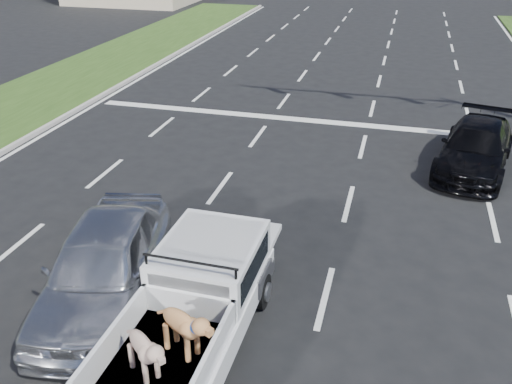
# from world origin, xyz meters

# --- Properties ---
(ground) EXTENTS (160.00, 160.00, 0.00)m
(ground) POSITION_xyz_m (0.00, 0.00, 0.00)
(ground) COLOR black
(ground) RESTS_ON ground
(road_markings) EXTENTS (17.75, 60.00, 0.01)m
(road_markings) POSITION_xyz_m (0.00, 6.56, 0.01)
(road_markings) COLOR silver
(road_markings) RESTS_ON ground
(curb_left) EXTENTS (0.15, 60.00, 0.14)m
(curb_left) POSITION_xyz_m (-9.05, 6.00, 0.07)
(curb_left) COLOR #9E9690
(curb_left) RESTS_ON ground
(pickup_truck) EXTENTS (1.84, 4.81, 1.80)m
(pickup_truck) POSITION_xyz_m (-0.20, -1.96, 0.84)
(pickup_truck) COLOR black
(pickup_truck) RESTS_ON ground
(silver_sedan) EXTENTS (2.86, 4.99, 1.60)m
(silver_sedan) POSITION_xyz_m (-2.29, -1.13, 0.80)
(silver_sedan) COLOR silver
(silver_sedan) RESTS_ON ground
(black_coupe) EXTENTS (2.77, 4.83, 1.32)m
(black_coupe) POSITION_xyz_m (5.00, 7.13, 0.66)
(black_coupe) COLOR black
(black_coupe) RESTS_ON ground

